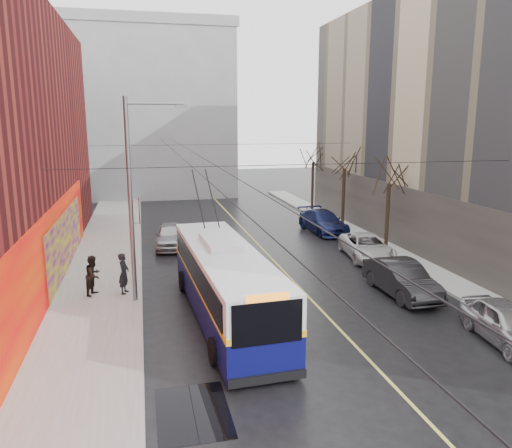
% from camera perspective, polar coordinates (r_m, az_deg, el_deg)
% --- Properties ---
extents(ground, '(140.00, 140.00, 0.00)m').
position_cam_1_polar(ground, '(15.40, 11.93, -19.92)').
color(ground, black).
rests_on(ground, ground).
extents(sidewalk_left, '(4.00, 60.00, 0.15)m').
position_cam_1_polar(sidewalk_left, '(25.18, -17.46, -7.18)').
color(sidewalk_left, gray).
rests_on(sidewalk_left, ground).
extents(sidewalk_right, '(2.00, 60.00, 0.15)m').
position_cam_1_polar(sidewalk_right, '(29.12, 18.20, -4.66)').
color(sidewalk_right, gray).
rests_on(sidewalk_right, ground).
extents(lane_line, '(0.12, 50.00, 0.01)m').
position_cam_1_polar(lane_line, '(27.98, 2.69, -4.88)').
color(lane_line, '#BFB74C').
rests_on(lane_line, ground).
extents(building_far, '(20.50, 12.10, 18.00)m').
position_cam_1_polar(building_far, '(56.79, -13.52, 12.49)').
color(building_far, gray).
rests_on(building_far, ground).
extents(streetlight_pole, '(2.65, 0.60, 9.00)m').
position_cam_1_polar(streetlight_pole, '(22.02, -13.77, 3.15)').
color(streetlight_pole, slate).
rests_on(streetlight_pole, ground).
extents(catenary_wires, '(18.00, 60.00, 0.22)m').
position_cam_1_polar(catenary_wires, '(26.82, -6.05, 7.93)').
color(catenary_wires, black).
extents(tree_near, '(3.20, 3.20, 6.40)m').
position_cam_1_polar(tree_near, '(31.63, 15.05, 5.87)').
color(tree_near, black).
rests_on(tree_near, ground).
extents(tree_mid, '(3.20, 3.20, 6.68)m').
position_cam_1_polar(tree_mid, '(37.90, 10.11, 7.43)').
color(tree_mid, black).
rests_on(tree_mid, ground).
extents(tree_far, '(3.20, 3.20, 6.57)m').
position_cam_1_polar(tree_far, '(44.42, 6.56, 8.01)').
color(tree_far, black).
rests_on(tree_far, ground).
extents(puddle, '(2.03, 2.96, 0.01)m').
position_cam_1_polar(puddle, '(15.05, -7.21, -20.53)').
color(puddle, black).
rests_on(puddle, ground).
extents(pigeons_flying, '(2.18, 1.48, 1.57)m').
position_cam_1_polar(pigeons_flying, '(22.65, -2.55, 8.05)').
color(pigeons_flying, slate).
extents(trolleybus, '(3.23, 11.91, 5.59)m').
position_cam_1_polar(trolleybus, '(20.52, -3.51, -6.62)').
color(trolleybus, '#090B4A').
rests_on(trolleybus, ground).
extents(parked_car_a, '(2.23, 4.56, 1.50)m').
position_cam_1_polar(parked_car_a, '(20.73, 26.74, -10.09)').
color(parked_car_a, '#A7A6AB').
rests_on(parked_car_a, ground).
extents(parked_car_b, '(1.77, 4.88, 1.60)m').
position_cam_1_polar(parked_car_b, '(24.31, 16.28, -5.99)').
color(parked_car_b, black).
rests_on(parked_car_b, ground).
extents(parked_car_c, '(2.99, 5.34, 1.41)m').
position_cam_1_polar(parked_car_c, '(30.16, 12.56, -2.54)').
color(parked_car_c, silver).
rests_on(parked_car_c, ground).
extents(parked_car_d, '(2.61, 5.56, 1.57)m').
position_cam_1_polar(parked_car_d, '(36.56, 7.68, 0.27)').
color(parked_car_d, '#151D4C').
rests_on(parked_car_d, ground).
extents(following_car, '(2.24, 4.69, 1.55)m').
position_cam_1_polar(following_car, '(32.41, -9.73, -1.30)').
color(following_car, '#A8A8AC').
rests_on(following_car, ground).
extents(pedestrian_a, '(0.62, 0.79, 1.91)m').
position_cam_1_polar(pedestrian_a, '(23.87, -14.86, -5.47)').
color(pedestrian_a, black).
rests_on(pedestrian_a, sidewalk_left).
extents(pedestrian_b, '(1.02, 1.11, 1.85)m').
position_cam_1_polar(pedestrian_b, '(24.10, -18.09, -5.58)').
color(pedestrian_b, black).
rests_on(pedestrian_b, sidewalk_left).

